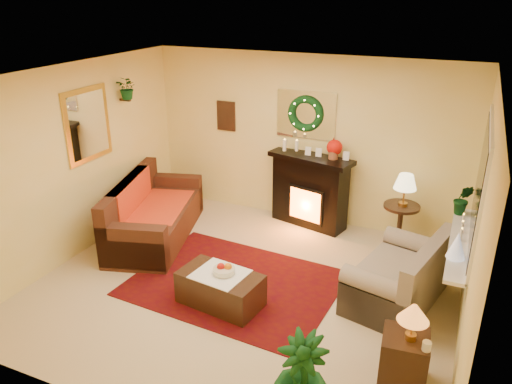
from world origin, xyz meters
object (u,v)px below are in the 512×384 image
at_px(fireplace, 310,191).
at_px(side_table_round, 399,226).
at_px(end_table_square, 404,358).
at_px(coffee_table, 220,289).
at_px(sofa, 155,211).
at_px(loveseat, 399,268).

relative_size(fireplace, side_table_round, 1.77).
relative_size(end_table_square, coffee_table, 0.54).
relative_size(sofa, end_table_square, 4.03).
bearing_deg(side_table_round, loveseat, -82.08).
distance_m(fireplace, loveseat, 2.24).
bearing_deg(end_table_square, side_table_round, 99.63).
height_order(loveseat, coffee_table, loveseat).
xyz_separation_m(fireplace, loveseat, (1.60, -1.56, -0.13)).
relative_size(fireplace, end_table_square, 2.24).
relative_size(loveseat, side_table_round, 2.18).
xyz_separation_m(sofa, fireplace, (1.94, 1.35, 0.12)).
distance_m(side_table_round, coffee_table, 2.84).
xyz_separation_m(sofa, loveseat, (3.55, -0.21, -0.01)).
bearing_deg(fireplace, sofa, -131.54).
xyz_separation_m(sofa, side_table_round, (3.36, 1.14, -0.10)).
bearing_deg(side_table_round, end_table_square, -80.37).
relative_size(fireplace, loveseat, 0.81).
relative_size(side_table_round, end_table_square, 1.26).
bearing_deg(end_table_square, loveseat, 101.31).
bearing_deg(side_table_round, coffee_table, -126.57).
distance_m(loveseat, end_table_square, 1.40).
bearing_deg(coffee_table, sofa, 153.32).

